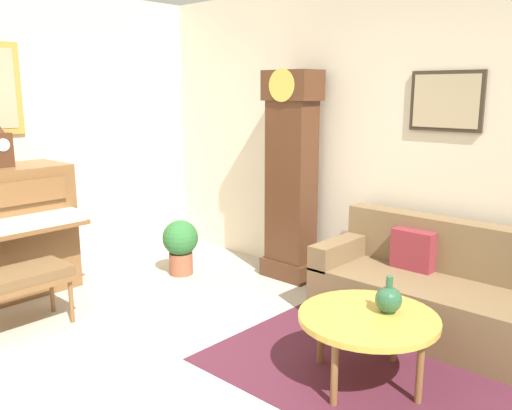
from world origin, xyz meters
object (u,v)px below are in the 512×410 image
(coffee_table, at_px, (368,320))
(potted_plant, at_px, (180,243))
(mantel_clock, at_px, (1,148))
(piano_bench, at_px, (23,279))
(green_jug, at_px, (389,299))
(grandfather_clock, at_px, (291,182))
(couch, at_px, (442,293))

(coffee_table, height_order, potted_plant, potted_plant)
(mantel_clock, bearing_deg, coffee_table, 14.91)
(coffee_table, relative_size, mantel_clock, 2.32)
(piano_bench, xyz_separation_m, coffee_table, (2.38, 1.11, 0.02))
(green_jug, height_order, potted_plant, green_jug)
(grandfather_clock, distance_m, potted_plant, 1.28)
(piano_bench, height_order, mantel_clock, mantel_clock)
(couch, distance_m, coffee_table, 1.03)
(potted_plant, bearing_deg, piano_bench, -86.52)
(grandfather_clock, relative_size, green_jug, 8.46)
(couch, bearing_deg, mantel_clock, -149.86)
(mantel_clock, relative_size, potted_plant, 0.68)
(grandfather_clock, height_order, green_jug, grandfather_clock)
(couch, height_order, mantel_clock, mantel_clock)
(grandfather_clock, relative_size, coffee_table, 2.31)
(grandfather_clock, bearing_deg, coffee_table, -37.06)
(couch, bearing_deg, grandfather_clock, 173.29)
(coffee_table, height_order, green_jug, green_jug)
(piano_bench, bearing_deg, couch, 41.54)
(grandfather_clock, relative_size, potted_plant, 3.62)
(green_jug, bearing_deg, piano_bench, -153.26)
(couch, xyz_separation_m, potted_plant, (-2.52, -0.49, 0.01))
(coffee_table, distance_m, green_jug, 0.18)
(piano_bench, bearing_deg, potted_plant, 93.48)
(grandfather_clock, distance_m, couch, 1.78)
(grandfather_clock, distance_m, coffee_table, 2.09)
(grandfather_clock, xyz_separation_m, mantel_clock, (-1.59, -2.07, 0.38))
(coffee_table, height_order, mantel_clock, mantel_clock)
(piano_bench, height_order, coffee_table, piano_bench)
(couch, height_order, potted_plant, couch)
(mantel_clock, bearing_deg, grandfather_clock, 52.53)
(coffee_table, distance_m, potted_plant, 2.54)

